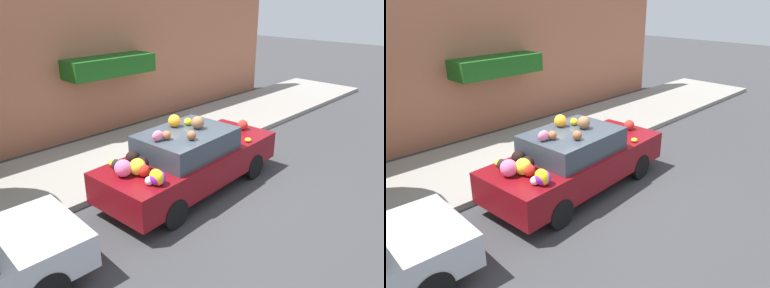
# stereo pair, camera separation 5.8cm
# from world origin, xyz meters

# --- Properties ---
(ground_plane) EXTENTS (60.00, 60.00, 0.00)m
(ground_plane) POSITION_xyz_m (0.00, 0.00, 0.00)
(ground_plane) COLOR #38383A
(sidewalk_curb) EXTENTS (24.00, 3.20, 0.15)m
(sidewalk_curb) POSITION_xyz_m (0.00, 2.70, 0.07)
(sidewalk_curb) COLOR gray
(sidewalk_curb) RESTS_ON ground
(building_facade) EXTENTS (18.00, 1.20, 5.09)m
(building_facade) POSITION_xyz_m (0.04, 4.92, 2.53)
(building_facade) COLOR #B26B4C
(building_facade) RESTS_ON ground
(fire_hydrant) EXTENTS (0.20, 0.20, 0.70)m
(fire_hydrant) POSITION_xyz_m (1.02, 1.46, 0.49)
(fire_hydrant) COLOR gold
(fire_hydrant) RESTS_ON sidewalk_curb
(art_car) EXTENTS (4.56, 1.93, 1.72)m
(art_car) POSITION_xyz_m (-0.08, 0.08, 0.76)
(art_car) COLOR maroon
(art_car) RESTS_ON ground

